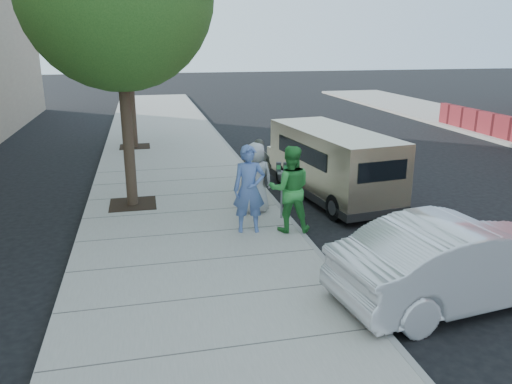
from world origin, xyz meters
TOP-DOWN VIEW (x-y plane):
  - ground at (0.00, 0.00)m, footprint 120.00×120.00m
  - sidewalk at (-1.00, 0.00)m, footprint 5.00×60.00m
  - curb_face at (1.44, 0.00)m, footprint 0.12×60.00m
  - tree_far at (-2.25, 10.00)m, footprint 3.92×3.80m
  - parking_meter at (1.25, 0.50)m, footprint 0.30×0.18m
  - van at (3.16, 2.29)m, footprint 2.40×5.42m
  - sedan at (3.20, -3.79)m, footprint 4.71×2.18m
  - person_officer at (0.30, -0.17)m, footprint 0.78×0.57m
  - person_green_shirt at (1.20, -0.33)m, footprint 1.08×0.92m
  - person_gray_shirt at (0.74, 1.08)m, footprint 0.94×0.68m
  - person_striped_polo at (1.04, 1.95)m, footprint 1.02×0.95m

SIDE VIEW (x-z plane):
  - ground at x=0.00m, z-range 0.00..0.00m
  - sidewalk at x=-1.00m, z-range 0.00..0.15m
  - curb_face at x=1.44m, z-range -0.01..0.15m
  - sedan at x=3.20m, z-range 0.00..1.49m
  - person_striped_polo at x=1.04m, z-range 0.15..1.84m
  - van at x=3.16m, z-range 0.06..2.00m
  - person_gray_shirt at x=0.74m, z-range 0.15..1.92m
  - person_green_shirt at x=1.20m, z-range 0.15..2.11m
  - person_officer at x=0.30m, z-range 0.15..2.12m
  - parking_meter at x=1.25m, z-range 0.46..1.85m
  - tree_far at x=-2.25m, z-range 1.64..8.13m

